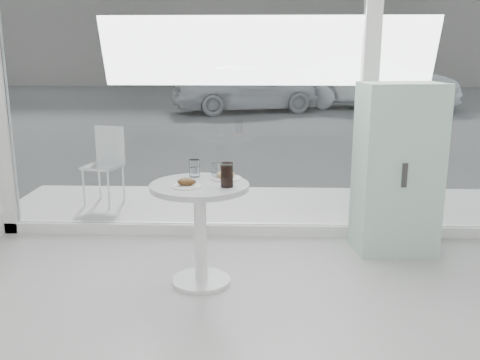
{
  "coord_description": "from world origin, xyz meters",
  "views": [
    {
      "loc": [
        -0.08,
        -1.83,
        1.71
      ],
      "look_at": [
        -0.2,
        1.7,
        0.85
      ],
      "focal_mm": 40.0,
      "sensor_mm": 36.0,
      "label": 1
    }
  ],
  "objects_px": {
    "plate_fritter": "(187,184)",
    "cola_glass": "(227,175)",
    "water_tumbler_b": "(216,171)",
    "main_table": "(200,213)",
    "car_white": "(245,87)",
    "mint_cabinet": "(397,169)",
    "car_silver": "(374,82)",
    "water_tumbler_a": "(194,169)",
    "plate_donut": "(226,176)",
    "patio_chair": "(106,160)"
  },
  "relations": [
    {
      "from": "plate_fritter",
      "to": "water_tumbler_b",
      "type": "distance_m",
      "value": 0.35
    },
    {
      "from": "main_table",
      "to": "cola_glass",
      "type": "bearing_deg",
      "value": -20.58
    },
    {
      "from": "cola_glass",
      "to": "car_silver",
      "type": "bearing_deg",
      "value": 73.81
    },
    {
      "from": "mint_cabinet",
      "to": "water_tumbler_b",
      "type": "xyz_separation_m",
      "value": [
        -1.51,
        -0.55,
        0.09
      ]
    },
    {
      "from": "main_table",
      "to": "plate_fritter",
      "type": "xyz_separation_m",
      "value": [
        -0.08,
        -0.1,
        0.25
      ]
    },
    {
      "from": "water_tumbler_b",
      "to": "cola_glass",
      "type": "relative_size",
      "value": 0.64
    },
    {
      "from": "car_silver",
      "to": "plate_fritter",
      "type": "distance_m",
      "value": 13.12
    },
    {
      "from": "patio_chair",
      "to": "plate_donut",
      "type": "bearing_deg",
      "value": -35.55
    },
    {
      "from": "mint_cabinet",
      "to": "car_silver",
      "type": "bearing_deg",
      "value": 72.85
    },
    {
      "from": "water_tumbler_b",
      "to": "main_table",
      "type": "bearing_deg",
      "value": -116.97
    },
    {
      "from": "main_table",
      "to": "plate_fritter",
      "type": "distance_m",
      "value": 0.28
    },
    {
      "from": "water_tumbler_a",
      "to": "plate_donut",
      "type": "bearing_deg",
      "value": -15.79
    },
    {
      "from": "car_silver",
      "to": "water_tumbler_a",
      "type": "distance_m",
      "value": 12.8
    },
    {
      "from": "plate_donut",
      "to": "water_tumbler_b",
      "type": "xyz_separation_m",
      "value": [
        -0.08,
        0.04,
        0.03
      ]
    },
    {
      "from": "car_white",
      "to": "plate_fritter",
      "type": "bearing_deg",
      "value": 161.76
    },
    {
      "from": "car_white",
      "to": "car_silver",
      "type": "bearing_deg",
      "value": -92.02
    },
    {
      "from": "car_silver",
      "to": "main_table",
      "type": "bearing_deg",
      "value": 175.63
    },
    {
      "from": "cola_glass",
      "to": "car_white",
      "type": "bearing_deg",
      "value": 90.83
    },
    {
      "from": "car_silver",
      "to": "water_tumbler_b",
      "type": "xyz_separation_m",
      "value": [
        -3.73,
        -12.22,
        0.04
      ]
    },
    {
      "from": "main_table",
      "to": "car_silver",
      "type": "xyz_separation_m",
      "value": [
        3.83,
        12.42,
        0.23
      ]
    },
    {
      "from": "car_silver",
      "to": "water_tumbler_a",
      "type": "bearing_deg",
      "value": 175.06
    },
    {
      "from": "main_table",
      "to": "car_silver",
      "type": "height_order",
      "value": "car_silver"
    },
    {
      "from": "main_table",
      "to": "patio_chair",
      "type": "distance_m",
      "value": 2.36
    },
    {
      "from": "plate_fritter",
      "to": "patio_chair",
      "type": "bearing_deg",
      "value": 119.48
    },
    {
      "from": "mint_cabinet",
      "to": "water_tumbler_a",
      "type": "height_order",
      "value": "mint_cabinet"
    },
    {
      "from": "car_white",
      "to": "water_tumbler_a",
      "type": "bearing_deg",
      "value": 161.83
    },
    {
      "from": "plate_fritter",
      "to": "cola_glass",
      "type": "bearing_deg",
      "value": 4.57
    },
    {
      "from": "water_tumbler_a",
      "to": "main_table",
      "type": "bearing_deg",
      "value": -74.56
    },
    {
      "from": "plate_fritter",
      "to": "water_tumbler_a",
      "type": "xyz_separation_m",
      "value": [
        0.02,
        0.32,
        0.03
      ]
    },
    {
      "from": "plate_fritter",
      "to": "plate_donut",
      "type": "distance_m",
      "value": 0.36
    },
    {
      "from": "water_tumbler_b",
      "to": "car_white",
      "type": "bearing_deg",
      "value": 90.33
    },
    {
      "from": "main_table",
      "to": "car_white",
      "type": "relative_size",
      "value": 0.19
    },
    {
      "from": "mint_cabinet",
      "to": "water_tumbler_b",
      "type": "distance_m",
      "value": 1.61
    },
    {
      "from": "patio_chair",
      "to": "cola_glass",
      "type": "relative_size",
      "value": 4.89
    },
    {
      "from": "car_white",
      "to": "cola_glass",
      "type": "relative_size",
      "value": 23.57
    },
    {
      "from": "water_tumbler_a",
      "to": "car_silver",
      "type": "bearing_deg",
      "value": 72.29
    },
    {
      "from": "car_silver",
      "to": "plate_fritter",
      "type": "bearing_deg",
      "value": 175.43
    },
    {
      "from": "water_tumbler_a",
      "to": "mint_cabinet",
      "type": "bearing_deg",
      "value": 17.49
    },
    {
      "from": "plate_fritter",
      "to": "car_white",
      "type": "bearing_deg",
      "value": 89.42
    },
    {
      "from": "patio_chair",
      "to": "plate_donut",
      "type": "xyz_separation_m",
      "value": [
        1.44,
        -1.84,
        0.26
      ]
    },
    {
      "from": "patio_chair",
      "to": "plate_fritter",
      "type": "relative_size",
      "value": 4.01
    },
    {
      "from": "car_white",
      "to": "patio_chair",
      "type": "bearing_deg",
      "value": 154.44
    },
    {
      "from": "main_table",
      "to": "car_silver",
      "type": "relative_size",
      "value": 0.16
    },
    {
      "from": "patio_chair",
      "to": "car_silver",
      "type": "xyz_separation_m",
      "value": [
        5.09,
        10.43,
        0.25
      ]
    },
    {
      "from": "plate_donut",
      "to": "cola_glass",
      "type": "height_order",
      "value": "cola_glass"
    },
    {
      "from": "main_table",
      "to": "mint_cabinet",
      "type": "bearing_deg",
      "value": 25.06
    },
    {
      "from": "patio_chair",
      "to": "car_white",
      "type": "distance_m",
      "value": 9.45
    },
    {
      "from": "water_tumbler_a",
      "to": "cola_glass",
      "type": "xyz_separation_m",
      "value": [
        0.27,
        -0.3,
        0.03
      ]
    },
    {
      "from": "mint_cabinet",
      "to": "water_tumbler_b",
      "type": "bearing_deg",
      "value": -166.21
    },
    {
      "from": "car_white",
      "to": "water_tumbler_a",
      "type": "distance_m",
      "value": 11.13
    }
  ]
}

